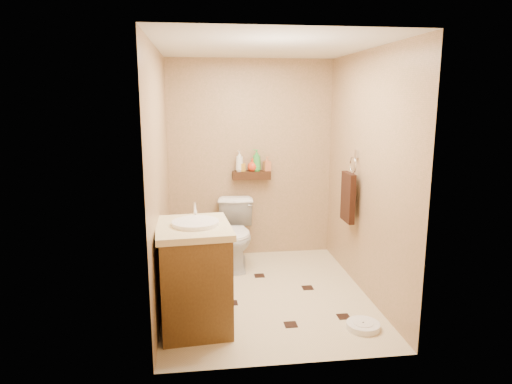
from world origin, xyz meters
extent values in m
plane|color=beige|center=(0.00, 0.00, 0.00)|extent=(2.50, 2.50, 0.00)
cube|color=tan|center=(0.00, 1.25, 1.20)|extent=(2.00, 0.04, 2.40)
cube|color=tan|center=(0.00, -1.25, 1.20)|extent=(2.00, 0.04, 2.40)
cube|color=tan|center=(-1.00, 0.00, 1.20)|extent=(0.04, 2.50, 2.40)
cube|color=tan|center=(1.00, 0.00, 1.20)|extent=(0.04, 2.50, 2.40)
cube|color=silver|center=(0.00, 0.00, 2.40)|extent=(2.00, 2.50, 0.02)
cube|color=#3D2310|center=(0.00, 1.17, 1.02)|extent=(0.46, 0.14, 0.10)
cube|color=black|center=(-0.35, -0.17, 0.00)|extent=(0.11, 0.11, 0.01)
cube|color=black|center=(0.46, 0.08, 0.00)|extent=(0.11, 0.11, 0.01)
cube|color=black|center=(0.12, -0.66, 0.00)|extent=(0.11, 0.11, 0.01)
cube|color=black|center=(-0.52, 0.57, 0.00)|extent=(0.11, 0.11, 0.01)
cube|color=black|center=(0.63, -0.58, 0.00)|extent=(0.11, 0.11, 0.01)
cube|color=black|center=(0.00, 0.47, 0.00)|extent=(0.11, 0.11, 0.01)
imported|color=white|center=(-0.23, 0.83, 0.38)|extent=(0.49, 0.78, 0.76)
cube|color=brown|center=(-0.70, -0.56, 0.43)|extent=(0.62, 0.74, 0.85)
cube|color=beige|center=(-0.70, -0.56, 0.88)|extent=(0.67, 0.79, 0.05)
cylinder|color=white|center=(-0.68, -0.56, 0.91)|extent=(0.39, 0.39, 0.05)
cylinder|color=silver|center=(-0.68, -0.32, 0.98)|extent=(0.03, 0.03, 0.13)
cylinder|color=white|center=(0.73, -0.81, 0.03)|extent=(0.35, 0.35, 0.05)
cylinder|color=white|center=(0.73, -0.81, 0.06)|extent=(0.17, 0.17, 0.01)
cylinder|color=#175D53|center=(-0.69, 1.07, 0.07)|extent=(0.12, 0.12, 0.13)
cylinder|color=white|center=(-0.69, 1.07, 0.31)|extent=(0.02, 0.02, 0.37)
sphere|color=white|center=(-0.69, 1.07, 0.48)|extent=(0.09, 0.09, 0.09)
cube|color=silver|center=(0.98, 0.25, 1.38)|extent=(0.03, 0.06, 0.08)
torus|color=silver|center=(0.95, 0.25, 1.26)|extent=(0.02, 0.19, 0.19)
cube|color=black|center=(0.91, 0.25, 0.92)|extent=(0.06, 0.30, 0.52)
cylinder|color=white|center=(-0.94, 0.65, 0.60)|extent=(0.11, 0.11, 0.11)
cylinder|color=silver|center=(-0.98, 0.65, 0.66)|extent=(0.04, 0.02, 0.02)
imported|color=white|center=(-0.15, 1.17, 1.20)|extent=(0.13, 0.13, 0.25)
imported|color=gold|center=(-0.12, 1.17, 1.14)|extent=(0.09, 0.09, 0.15)
imported|color=red|center=(0.01, 1.17, 1.15)|extent=(0.17, 0.17, 0.16)
imported|color=green|center=(0.06, 1.17, 1.20)|extent=(0.11, 0.11, 0.26)
imported|color=#C76F42|center=(0.19, 1.17, 1.16)|extent=(0.10, 0.10, 0.18)
camera|label=1|loc=(-0.65, -4.26, 1.95)|focal=32.00mm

